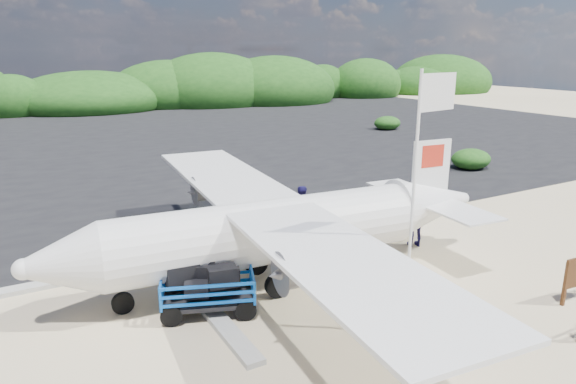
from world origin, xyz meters
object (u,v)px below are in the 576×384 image
Objects in this scene: crew_a at (343,233)px; aircraft_large at (341,129)px; flagpole at (404,331)px; crew_c at (416,221)px; baggage_cart at (209,313)px; crew_b at (301,210)px.

crew_a is 0.10× the size of aircraft_large.
crew_c is (4.45, 4.40, 0.98)m from flagpole.
baggage_cart is 1.39× the size of crew_b.
crew_c is at bearing 44.69° from flagpole.
crew_a is 2.96m from crew_c.
crew_b reaches higher than crew_c.
aircraft_large is (18.88, 29.68, 0.00)m from flagpole.
flagpole is 0.38× the size of aircraft_large.
crew_c is 29.12m from aircraft_large.
flagpole is 5.23m from crew_a.
flagpole is 3.39× the size of crew_c.
crew_c is at bearing 26.93° from baggage_cart.
crew_b is (1.37, 7.58, 0.99)m from flagpole.
crew_b is at bearing 57.71° from baggage_cart.
crew_a is at bearing 35.36° from baggage_cart.
flagpole is 35.17m from aircraft_large.
crew_c reaches higher than crew_a.
crew_b reaches higher than baggage_cart.
crew_a is 0.86× the size of crew_b.
baggage_cart is 5.32m from flagpole.
crew_b is at bearing -82.67° from crew_a.
crew_b is 1.01× the size of crew_c.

